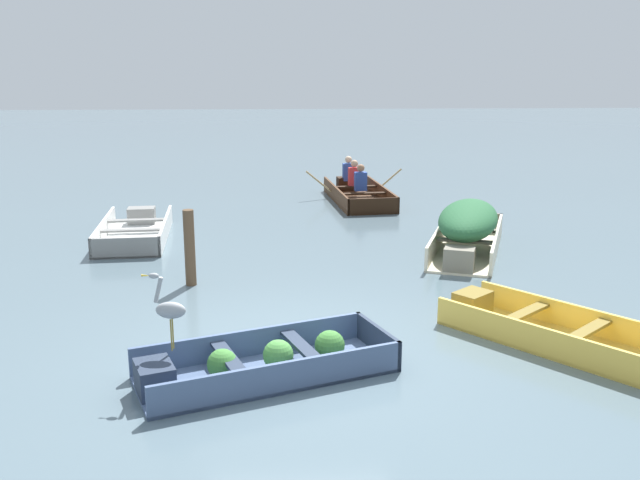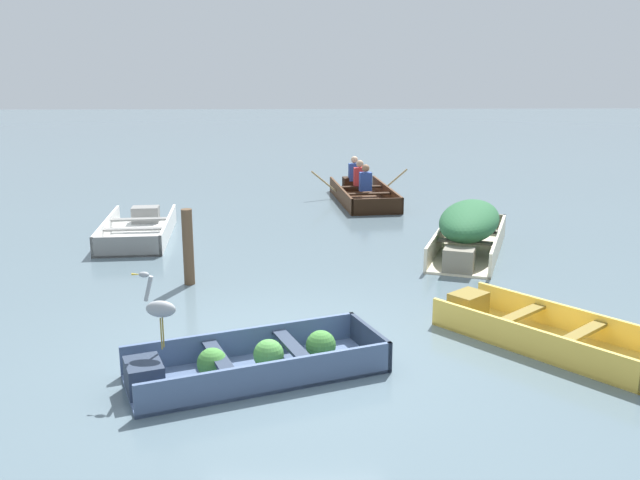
{
  "view_description": "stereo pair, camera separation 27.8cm",
  "coord_description": "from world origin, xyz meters",
  "px_view_note": "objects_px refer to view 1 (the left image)",
  "views": [
    {
      "loc": [
        -0.14,
        -7.83,
        3.38
      ],
      "look_at": [
        0.43,
        3.89,
        0.35
      ],
      "focal_mm": 40.0,
      "sensor_mm": 36.0,
      "label": 1
    },
    {
      "loc": [
        0.14,
        -7.84,
        3.38
      ],
      "look_at": [
        0.43,
        3.89,
        0.35
      ],
      "focal_mm": 40.0,
      "sensor_mm": 36.0,
      "label": 2
    }
  ],
  "objects_px": {
    "skiff_white_mid_moored": "(136,231)",
    "mooring_post": "(190,248)",
    "dinghy_slate_blue_foreground": "(262,363)",
    "skiff_yellow_far_moored": "(544,330)",
    "skiff_cream_near_moored": "(468,225)",
    "heron_on_dinghy": "(169,308)",
    "rowboat_dark_varnish_with_crew": "(357,191)"
  },
  "relations": [
    {
      "from": "dinghy_slate_blue_foreground",
      "to": "rowboat_dark_varnish_with_crew",
      "type": "xyz_separation_m",
      "value": [
        2.0,
        9.76,
        0.07
      ]
    },
    {
      "from": "skiff_cream_near_moored",
      "to": "skiff_white_mid_moored",
      "type": "relative_size",
      "value": 1.13
    },
    {
      "from": "skiff_white_mid_moored",
      "to": "mooring_post",
      "type": "bearing_deg",
      "value": -64.51
    },
    {
      "from": "skiff_cream_near_moored",
      "to": "skiff_yellow_far_moored",
      "type": "relative_size",
      "value": 1.16
    },
    {
      "from": "mooring_post",
      "to": "skiff_cream_near_moored",
      "type": "bearing_deg",
      "value": 19.47
    },
    {
      "from": "skiff_white_mid_moored",
      "to": "mooring_post",
      "type": "height_order",
      "value": "mooring_post"
    },
    {
      "from": "dinghy_slate_blue_foreground",
      "to": "skiff_white_mid_moored",
      "type": "bearing_deg",
      "value": 112.64
    },
    {
      "from": "heron_on_dinghy",
      "to": "skiff_yellow_far_moored",
      "type": "bearing_deg",
      "value": 12.91
    },
    {
      "from": "skiff_cream_near_moored",
      "to": "mooring_post",
      "type": "xyz_separation_m",
      "value": [
        -4.66,
        -1.65,
        0.08
      ]
    },
    {
      "from": "skiff_cream_near_moored",
      "to": "rowboat_dark_varnish_with_crew",
      "type": "distance_m",
      "value": 5.09
    },
    {
      "from": "skiff_yellow_far_moored",
      "to": "rowboat_dark_varnish_with_crew",
      "type": "bearing_deg",
      "value": 99.18
    },
    {
      "from": "skiff_white_mid_moored",
      "to": "skiff_yellow_far_moored",
      "type": "height_order",
      "value": "skiff_white_mid_moored"
    },
    {
      "from": "skiff_white_mid_moored",
      "to": "mooring_post",
      "type": "relative_size",
      "value": 2.42
    },
    {
      "from": "skiff_yellow_far_moored",
      "to": "skiff_white_mid_moored",
      "type": "bearing_deg",
      "value": 138.29
    },
    {
      "from": "rowboat_dark_varnish_with_crew",
      "to": "skiff_yellow_far_moored",
      "type": "bearing_deg",
      "value": -80.82
    },
    {
      "from": "skiff_cream_near_moored",
      "to": "rowboat_dark_varnish_with_crew",
      "type": "xyz_separation_m",
      "value": [
        -1.48,
        4.86,
        -0.29
      ]
    },
    {
      "from": "skiff_white_mid_moored",
      "to": "mooring_post",
      "type": "xyz_separation_m",
      "value": [
        1.43,
        -3.01,
        0.46
      ]
    },
    {
      "from": "dinghy_slate_blue_foreground",
      "to": "skiff_yellow_far_moored",
      "type": "distance_m",
      "value": 3.55
    },
    {
      "from": "skiff_cream_near_moored",
      "to": "mooring_post",
      "type": "relative_size",
      "value": 2.72
    },
    {
      "from": "skiff_white_mid_moored",
      "to": "heron_on_dinghy",
      "type": "bearing_deg",
      "value": -75.39
    },
    {
      "from": "rowboat_dark_varnish_with_crew",
      "to": "heron_on_dinghy",
      "type": "distance_m",
      "value": 10.35
    },
    {
      "from": "mooring_post",
      "to": "skiff_white_mid_moored",
      "type": "bearing_deg",
      "value": 115.49
    },
    {
      "from": "mooring_post",
      "to": "rowboat_dark_varnish_with_crew",
      "type": "bearing_deg",
      "value": 63.97
    },
    {
      "from": "dinghy_slate_blue_foreground",
      "to": "skiff_cream_near_moored",
      "type": "height_order",
      "value": "skiff_cream_near_moored"
    },
    {
      "from": "rowboat_dark_varnish_with_crew",
      "to": "mooring_post",
      "type": "xyz_separation_m",
      "value": [
        -3.18,
        -6.51,
        0.37
      ]
    },
    {
      "from": "dinghy_slate_blue_foreground",
      "to": "skiff_cream_near_moored",
      "type": "distance_m",
      "value": 6.02
    },
    {
      "from": "dinghy_slate_blue_foreground",
      "to": "skiff_cream_near_moored",
      "type": "relative_size",
      "value": 0.93
    },
    {
      "from": "skiff_cream_near_moored",
      "to": "skiff_yellow_far_moored",
      "type": "xyz_separation_m",
      "value": [
        -0.05,
        -4.03,
        -0.38
      ]
    },
    {
      "from": "mooring_post",
      "to": "heron_on_dinghy",
      "type": "bearing_deg",
      "value": -86.07
    },
    {
      "from": "dinghy_slate_blue_foreground",
      "to": "skiff_white_mid_moored",
      "type": "height_order",
      "value": "dinghy_slate_blue_foreground"
    },
    {
      "from": "dinghy_slate_blue_foreground",
      "to": "mooring_post",
      "type": "xyz_separation_m",
      "value": [
        -1.18,
        3.25,
        0.44
      ]
    },
    {
      "from": "heron_on_dinghy",
      "to": "mooring_post",
      "type": "distance_m",
      "value": 3.41
    }
  ]
}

